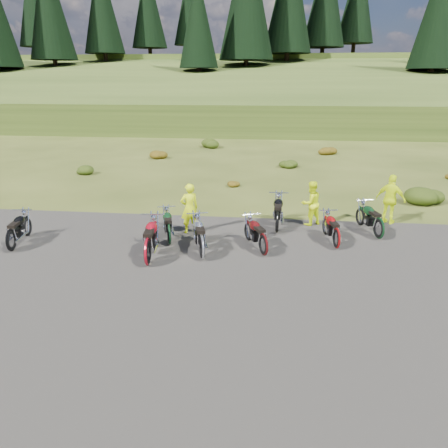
# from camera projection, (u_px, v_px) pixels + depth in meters

# --- Properties ---
(ground) EXTENTS (300.00, 300.00, 0.00)m
(ground) POSITION_uv_depth(u_px,v_px,m) (215.00, 257.00, 13.34)
(ground) COLOR #354015
(ground) RESTS_ON ground
(gravel_pad) EXTENTS (20.00, 12.00, 0.04)m
(gravel_pad) POSITION_uv_depth(u_px,v_px,m) (205.00, 286.00, 11.46)
(gravel_pad) COLOR black
(gravel_pad) RESTS_ON ground
(hill_slope) EXTENTS (300.00, 45.97, 9.37)m
(hill_slope) POSITION_uv_depth(u_px,v_px,m) (264.00, 118.00, 60.46)
(hill_slope) COLOR #304216
(hill_slope) RESTS_ON ground
(hill_plateau) EXTENTS (300.00, 90.00, 9.17)m
(hill_plateau) POSITION_uv_depth(u_px,v_px,m) (270.00, 99.00, 117.00)
(hill_plateau) COLOR #304216
(hill_plateau) RESTS_ON ground
(conifer_17) EXTENTS (7.04, 7.04, 18.00)m
(conifer_17) POSITION_uv_depth(u_px,v_px,m) (48.00, 3.00, 65.63)
(conifer_17) COLOR black
(conifer_17) RESTS_ON ground
(conifer_18) EXTENTS (6.60, 6.60, 17.00)m
(conifer_18) POSITION_uv_depth(u_px,v_px,m) (101.00, 4.00, 70.40)
(conifer_18) COLOR black
(conifer_18) RESTS_ON ground
(conifer_19) EXTENTS (6.16, 6.16, 16.00)m
(conifer_19) POSITION_uv_depth(u_px,v_px,m) (148.00, 4.00, 75.18)
(conifer_19) COLOR black
(conifer_19) RESTS_ON ground
(conifer_20) EXTENTS (5.72, 5.72, 15.00)m
(conifer_20) POSITION_uv_depth(u_px,v_px,m) (189.00, 7.00, 80.08)
(conifer_20) COLOR black
(conifer_20) RESTS_ON ground
(conifer_21) EXTENTS (5.28, 5.28, 14.00)m
(conifer_21) POSITION_uv_depth(u_px,v_px,m) (198.00, 20.00, 57.47)
(conifer_21) COLOR black
(conifer_21) RESTS_ON ground
(conifer_26) EXTENTS (6.16, 6.16, 16.00)m
(conifer_26) POSITION_uv_depth(u_px,v_px,m) (440.00, 8.00, 52.98)
(conifer_26) COLOR black
(conifer_26) RESTS_ON ground
(shrub_1) EXTENTS (1.03, 1.03, 0.61)m
(shrub_1) POSITION_uv_depth(u_px,v_px,m) (84.00, 169.00, 24.89)
(shrub_1) COLOR #26380E
(shrub_1) RESTS_ON ground
(shrub_2) EXTENTS (1.30, 1.30, 0.77)m
(shrub_2) POSITION_uv_depth(u_px,v_px,m) (158.00, 153.00, 29.55)
(shrub_2) COLOR #61390C
(shrub_2) RESTS_ON ground
(shrub_3) EXTENTS (1.56, 1.56, 0.92)m
(shrub_3) POSITION_uv_depth(u_px,v_px,m) (211.00, 142.00, 34.20)
(shrub_3) COLOR #26380E
(shrub_3) RESTS_ON ground
(shrub_4) EXTENTS (0.77, 0.77, 0.45)m
(shrub_4) POSITION_uv_depth(u_px,v_px,m) (232.00, 182.00, 21.99)
(shrub_4) COLOR #61390C
(shrub_4) RESTS_ON ground
(shrub_5) EXTENTS (1.03, 1.03, 0.61)m
(shrub_5) POSITION_uv_depth(u_px,v_px,m) (288.00, 163.00, 26.64)
(shrub_5) COLOR #26380E
(shrub_5) RESTS_ON ground
(shrub_6) EXTENTS (1.30, 1.30, 0.77)m
(shrub_6) POSITION_uv_depth(u_px,v_px,m) (327.00, 149.00, 31.29)
(shrub_6) COLOR #61390C
(shrub_6) RESTS_ON ground
(shrub_7) EXTENTS (1.56, 1.56, 0.92)m
(shrub_7) POSITION_uv_depth(u_px,v_px,m) (426.00, 193.00, 18.98)
(shrub_7) COLOR #26380E
(shrub_7) RESTS_ON ground
(motorcycle_0) EXTENTS (1.00, 2.09, 1.05)m
(motorcycle_0) POSITION_uv_depth(u_px,v_px,m) (13.00, 251.00, 13.77)
(motorcycle_0) COLOR black
(motorcycle_0) RESTS_ON ground
(motorcycle_1) EXTENTS (1.04, 2.35, 1.19)m
(motorcycle_1) POSITION_uv_depth(u_px,v_px,m) (148.00, 265.00, 12.73)
(motorcycle_1) COLOR maroon
(motorcycle_1) RESTS_ON ground
(motorcycle_2) EXTENTS (1.18, 2.03, 1.01)m
(motorcycle_2) POSITION_uv_depth(u_px,v_px,m) (170.00, 245.00, 14.32)
(motorcycle_2) COLOR black
(motorcycle_2) RESTS_ON ground
(motorcycle_3) EXTENTS (1.28, 2.25, 1.12)m
(motorcycle_3) POSITION_uv_depth(u_px,v_px,m) (202.00, 260.00, 13.15)
(motorcycle_3) COLOR silver
(motorcycle_3) RESTS_ON ground
(motorcycle_4) EXTENTS (1.39, 2.05, 1.02)m
(motorcycle_4) POSITION_uv_depth(u_px,v_px,m) (263.00, 256.00, 13.43)
(motorcycle_4) COLOR #410A0C
(motorcycle_4) RESTS_ON ground
(motorcycle_5) EXTENTS (0.80, 2.25, 1.17)m
(motorcycle_5) POSITION_uv_depth(u_px,v_px,m) (277.00, 233.00, 15.42)
(motorcycle_5) COLOR black
(motorcycle_5) RESTS_ON ground
(motorcycle_6) EXTENTS (0.94, 1.96, 0.99)m
(motorcycle_6) POSITION_uv_depth(u_px,v_px,m) (336.00, 249.00, 13.98)
(motorcycle_6) COLOR maroon
(motorcycle_6) RESTS_ON ground
(motorcycle_7) EXTENTS (1.22, 2.16, 1.07)m
(motorcycle_7) POSITION_uv_depth(u_px,v_px,m) (377.00, 239.00, 14.83)
(motorcycle_7) COLOR black
(motorcycle_7) RESTS_ON ground
(person_middle) EXTENTS (0.77, 0.68, 1.76)m
(person_middle) POSITION_uv_depth(u_px,v_px,m) (189.00, 209.00, 15.13)
(person_middle) COLOR #CCE20B
(person_middle) RESTS_ON ground
(person_right_a) EXTENTS (1.00, 0.95, 1.63)m
(person_right_a) POSITION_uv_depth(u_px,v_px,m) (311.00, 204.00, 16.00)
(person_right_a) COLOR #CCE20B
(person_right_a) RESTS_ON ground
(person_right_b) EXTENTS (1.15, 0.97, 1.84)m
(person_right_b) POSITION_uv_depth(u_px,v_px,m) (391.00, 200.00, 16.11)
(person_right_b) COLOR #CCE20B
(person_right_b) RESTS_ON ground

